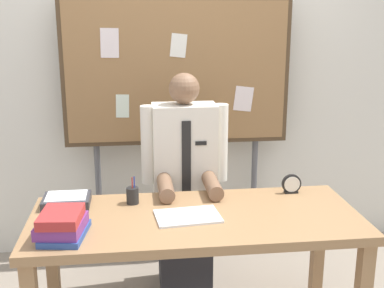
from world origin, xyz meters
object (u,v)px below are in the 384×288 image
Objects in this scene: person at (185,192)px; desk_clock at (291,185)px; pen_holder at (133,195)px; desk at (196,231)px; open_notebook at (188,216)px; book_stack at (62,225)px; paper_tray at (67,200)px; bulletin_board at (177,75)px.

desk_clock is at bearing -25.98° from person.
person is 0.50m from pen_holder.
open_notebook is (-0.05, -0.02, 0.10)m from desk.
pen_holder is (0.34, 0.40, -0.02)m from book_stack.
person is 0.79m from paper_tray.
person is 12.44× the size of desk_clock.
bulletin_board is 11.95× the size of pen_holder.
open_notebook is at bearing -156.35° from desk_clock.
pen_holder reaches higher than paper_tray.
bulletin_board is at bearing 90.02° from person.
book_stack reaches higher than desk.
paper_tray is at bearing -154.63° from person.
bulletin_board is at bearing 48.80° from paper_tray.
bulletin_board is 1.50m from book_stack.
desk_clock is at bearing 1.55° from paper_tray.
paper_tray is (-0.37, 0.02, -0.02)m from pen_holder.
desk is 1.22× the size of person.
desk is 5.73× the size of book_stack.
pen_holder is 0.62× the size of paper_tray.
desk is 5.25× the size of open_notebook.
person is at bearing 25.37° from paper_tray.
desk_clock is (0.61, -0.77, -0.57)m from bulletin_board.
paper_tray reaches higher than desk.
desk is 0.11m from open_notebook.
pen_holder is 0.37m from paper_tray.
desk is at bearing -18.28° from paper_tray.
book_stack is 0.92× the size of open_notebook.
person reaches higher than desk.
bulletin_board is at bearing 61.13° from book_stack.
desk_clock is at bearing -51.45° from bulletin_board.
pen_holder is at bearing -112.13° from bulletin_board.
desk_clock reaches higher than desk.
desk_clock reaches higher than paper_tray.
bulletin_board reaches higher than desk_clock.
pen_holder is at bearing 140.90° from open_notebook.
desk is 1.26m from bulletin_board.
bulletin_board is at bearing 128.55° from desk_clock.
person is 0.76× the size of bulletin_board.
book_stack reaches higher than paper_tray.
pen_holder is at bearing 147.34° from desk.
bulletin_board reaches higher than pen_holder.
person reaches higher than paper_tray.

